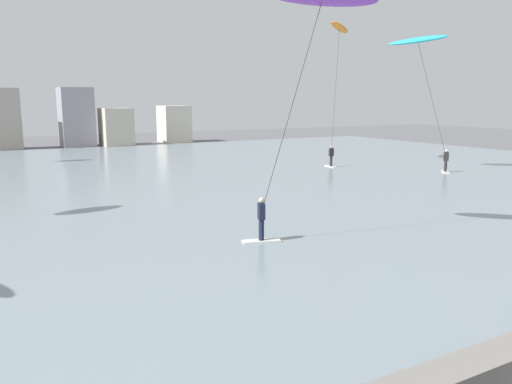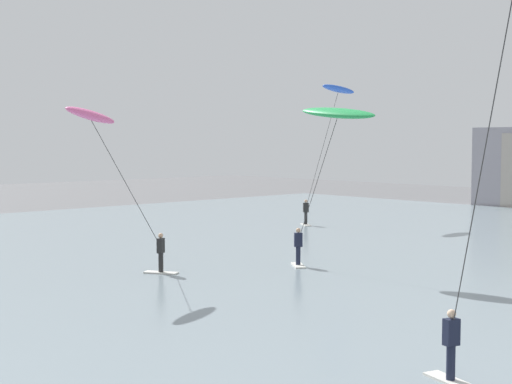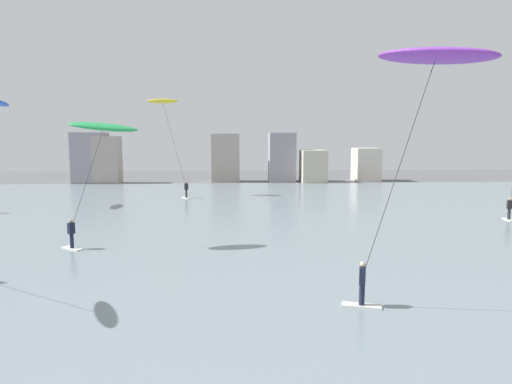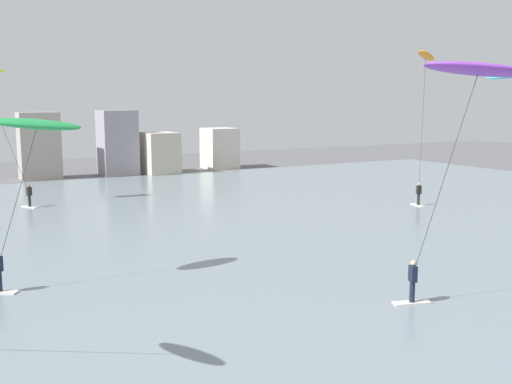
# 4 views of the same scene
# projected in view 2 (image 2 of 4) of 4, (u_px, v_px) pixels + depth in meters

# --- Properties ---
(kitesurfer_pink) EXTENTS (1.53, 4.90, 6.84)m
(kitesurfer_pink) POSITION_uv_depth(u_px,v_px,m) (102.00, 138.00, 28.64)
(kitesurfer_pink) COLOR silver
(kitesurfer_pink) RESTS_ON water_bay
(kitesurfer_purple) EXTENTS (4.42, 3.39, 9.03)m
(kitesurfer_purple) POSITION_uv_depth(u_px,v_px,m) (511.00, 4.00, 14.47)
(kitesurfer_purple) COLOR silver
(kitesurfer_purple) RESTS_ON water_bay
(kitesurfer_green) EXTENTS (4.32, 1.84, 6.99)m
(kitesurfer_green) POSITION_uv_depth(u_px,v_px,m) (335.00, 124.00, 31.19)
(kitesurfer_green) COLOR silver
(kitesurfer_green) RESTS_ON water_bay
(kitesurfer_blue) EXTENTS (1.63, 5.52, 9.25)m
(kitesurfer_blue) POSITION_uv_depth(u_px,v_px,m) (335.00, 103.00, 50.09)
(kitesurfer_blue) COLOR silver
(kitesurfer_blue) RESTS_ON water_bay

